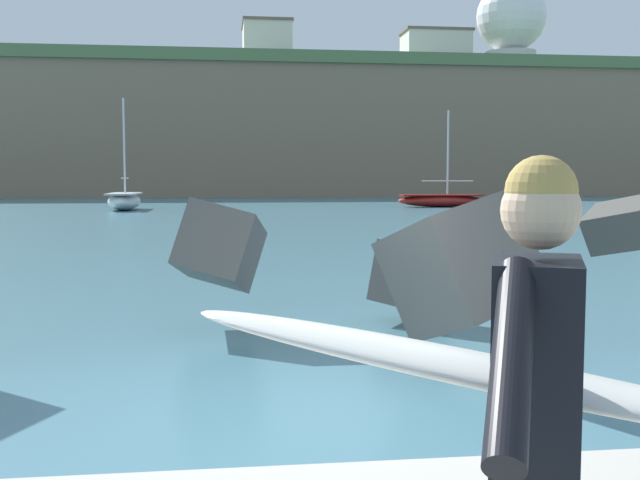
{
  "coord_description": "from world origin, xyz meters",
  "views": [
    {
      "loc": [
        -0.89,
        -6.23,
        1.96
      ],
      "look_at": [
        -0.03,
        0.5,
        1.4
      ],
      "focal_mm": 42.87,
      "sensor_mm": 36.0,
      "label": 1
    }
  ],
  "objects_px": {
    "boat_near_right": "(124,201)",
    "boat_mid_left": "(441,200)",
    "radar_dome": "(511,22)",
    "station_building_central": "(267,47)",
    "station_building_west": "(436,51)",
    "surfer_with_board": "(524,417)"
  },
  "relations": [
    {
      "from": "station_building_central",
      "to": "boat_mid_left",
      "type": "bearing_deg",
      "value": -77.25
    },
    {
      "from": "boat_near_right",
      "to": "station_building_central",
      "type": "xyz_separation_m",
      "value": [
        11.14,
        42.98,
        16.53
      ]
    },
    {
      "from": "station_building_west",
      "to": "surfer_with_board",
      "type": "bearing_deg",
      "value": -105.59
    },
    {
      "from": "boat_near_right",
      "to": "boat_mid_left",
      "type": "distance_m",
      "value": 20.48
    },
    {
      "from": "boat_near_right",
      "to": "boat_mid_left",
      "type": "height_order",
      "value": "boat_near_right"
    },
    {
      "from": "boat_near_right",
      "to": "boat_mid_left",
      "type": "relative_size",
      "value": 1.05
    },
    {
      "from": "surfer_with_board",
      "to": "station_building_west",
      "type": "bearing_deg",
      "value": 74.41
    },
    {
      "from": "radar_dome",
      "to": "station_building_central",
      "type": "xyz_separation_m",
      "value": [
        -27.99,
        3.94,
        -2.73
      ]
    },
    {
      "from": "surfer_with_board",
      "to": "boat_near_right",
      "type": "xyz_separation_m",
      "value": [
        -6.72,
        45.16,
        -0.71
      ]
    },
    {
      "from": "radar_dome",
      "to": "station_building_central",
      "type": "distance_m",
      "value": 28.4
    },
    {
      "from": "boat_near_right",
      "to": "station_building_central",
      "type": "relative_size",
      "value": 0.94
    },
    {
      "from": "surfer_with_board",
      "to": "radar_dome",
      "type": "bearing_deg",
      "value": 68.95
    },
    {
      "from": "boat_near_right",
      "to": "surfer_with_board",
      "type": "bearing_deg",
      "value": -81.53
    },
    {
      "from": "radar_dome",
      "to": "station_building_west",
      "type": "xyz_separation_m",
      "value": [
        -8.44,
        1.7,
        -3.13
      ]
    },
    {
      "from": "station_building_central",
      "to": "surfer_with_board",
      "type": "bearing_deg",
      "value": -92.87
    },
    {
      "from": "boat_mid_left",
      "to": "station_building_west",
      "type": "relative_size",
      "value": 0.81
    },
    {
      "from": "boat_mid_left",
      "to": "station_building_central",
      "type": "height_order",
      "value": "station_building_central"
    },
    {
      "from": "station_building_central",
      "to": "radar_dome",
      "type": "bearing_deg",
      "value": -8.0
    },
    {
      "from": "radar_dome",
      "to": "station_building_central",
      "type": "height_order",
      "value": "radar_dome"
    },
    {
      "from": "boat_mid_left",
      "to": "station_building_west",
      "type": "bearing_deg",
      "value": 74.92
    },
    {
      "from": "surfer_with_board",
      "to": "station_building_central",
      "type": "xyz_separation_m",
      "value": [
        4.42,
        88.15,
        15.83
      ]
    },
    {
      "from": "surfer_with_board",
      "to": "station_building_west",
      "type": "distance_m",
      "value": 90.51
    }
  ]
}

